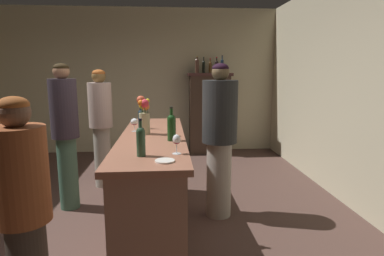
% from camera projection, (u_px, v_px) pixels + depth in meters
% --- Properties ---
extents(floor, '(8.48, 8.48, 0.00)m').
position_uv_depth(floor, '(117.00, 223.00, 3.58)').
color(floor, '#4C362F').
rests_on(floor, ground).
extents(wall_back, '(5.71, 0.12, 2.90)m').
position_uv_depth(wall_back, '(138.00, 81.00, 6.59)').
color(wall_back, '#C2B794').
rests_on(wall_back, ground).
extents(wall_right, '(0.12, 6.65, 2.90)m').
position_uv_depth(wall_right, '(374.00, 90.00, 3.54)').
color(wall_right, '#BDB393').
rests_on(wall_right, ground).
extents(bar_counter, '(0.65, 2.38, 1.01)m').
position_uv_depth(bar_counter, '(154.00, 183.00, 3.37)').
color(bar_counter, '#966851').
rests_on(bar_counter, ground).
extents(display_cabinet, '(0.88, 0.39, 1.62)m').
position_uv_depth(display_cabinet, '(209.00, 112.00, 6.52)').
color(display_cabinet, '#3A2920').
rests_on(display_cabinet, ground).
extents(wine_bottle_syrah, '(0.07, 0.07, 0.29)m').
position_uv_depth(wine_bottle_syrah, '(141.00, 140.00, 2.46)').
color(wine_bottle_syrah, '#294730').
rests_on(wine_bottle_syrah, bar_counter).
extents(wine_bottle_chardonnay, '(0.06, 0.06, 0.29)m').
position_uv_depth(wine_bottle_chardonnay, '(141.00, 118.00, 3.66)').
color(wine_bottle_chardonnay, '#1E2C36').
rests_on(wine_bottle_chardonnay, bar_counter).
extents(wine_bottle_pinot, '(0.08, 0.08, 0.32)m').
position_uv_depth(wine_bottle_pinot, '(172.00, 126.00, 3.02)').
color(wine_bottle_pinot, '#183D18').
rests_on(wine_bottle_pinot, bar_counter).
extents(wine_glass_front, '(0.07, 0.07, 0.16)m').
position_uv_depth(wine_glass_front, '(177.00, 141.00, 2.53)').
color(wine_glass_front, white).
rests_on(wine_glass_front, bar_counter).
extents(wine_glass_mid, '(0.08, 0.08, 0.14)m').
position_uv_depth(wine_glass_mid, '(134.00, 122.00, 3.48)').
color(wine_glass_mid, white).
rests_on(wine_glass_mid, bar_counter).
extents(wine_glass_rear, '(0.07, 0.07, 0.14)m').
position_uv_depth(wine_glass_rear, '(171.00, 127.00, 3.24)').
color(wine_glass_rear, white).
rests_on(wine_glass_rear, bar_counter).
extents(flower_arrangement, '(0.13, 0.13, 0.40)m').
position_uv_depth(flower_arrangement, '(144.00, 114.00, 3.32)').
color(flower_arrangement, tan).
rests_on(flower_arrangement, bar_counter).
extents(cheese_plate, '(0.15, 0.15, 0.01)m').
position_uv_depth(cheese_plate, '(165.00, 161.00, 2.33)').
color(cheese_plate, white).
rests_on(cheese_plate, bar_counter).
extents(display_bottle_left, '(0.08, 0.08, 0.33)m').
position_uv_depth(display_bottle_left, '(197.00, 65.00, 6.34)').
color(display_bottle_left, '#432920').
rests_on(display_bottle_left, display_cabinet).
extents(display_bottle_midleft, '(0.06, 0.06, 0.31)m').
position_uv_depth(display_bottle_midleft, '(204.00, 66.00, 6.35)').
color(display_bottle_midleft, black).
rests_on(display_bottle_midleft, display_cabinet).
extents(display_bottle_center, '(0.06, 0.06, 0.29)m').
position_uv_depth(display_bottle_center, '(210.00, 67.00, 6.37)').
color(display_bottle_center, '#4C2F14').
rests_on(display_bottle_center, display_cabinet).
extents(display_bottle_midright, '(0.07, 0.07, 0.31)m').
position_uv_depth(display_bottle_midright, '(217.00, 66.00, 6.37)').
color(display_bottle_midright, black).
rests_on(display_bottle_midright, display_cabinet).
extents(display_bottle_right, '(0.06, 0.06, 0.35)m').
position_uv_depth(display_bottle_right, '(222.00, 65.00, 6.38)').
color(display_bottle_right, '#172639').
rests_on(display_bottle_right, display_cabinet).
extents(patron_near_entrance, '(0.32, 0.32, 1.75)m').
position_uv_depth(patron_near_entrance, '(65.00, 130.00, 3.81)').
color(patron_near_entrance, '#416954').
rests_on(patron_near_entrance, ground).
extents(patron_redhead, '(0.32, 0.32, 1.52)m').
position_uv_depth(patron_redhead, '(23.00, 210.00, 1.93)').
color(patron_redhead, '#372D26').
rests_on(patron_redhead, ground).
extents(patron_by_cabinet, '(0.33, 0.33, 1.68)m').
position_uv_depth(patron_by_cabinet, '(101.00, 123.00, 4.57)').
color(patron_by_cabinet, '#A29B8E').
rests_on(patron_by_cabinet, ground).
extents(bartender, '(0.39, 0.39, 1.74)m').
position_uv_depth(bartender, '(219.00, 135.00, 3.61)').
color(bartender, gray).
rests_on(bartender, ground).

